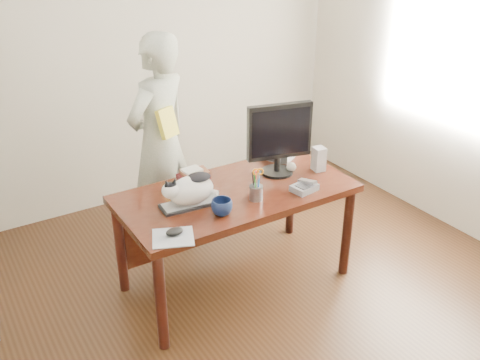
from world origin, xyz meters
name	(u,v)px	position (x,y,z in m)	size (l,w,h in m)	color
room	(293,136)	(0.00, 0.00, 1.35)	(4.50, 4.50, 4.50)	black
desk	(230,205)	(0.00, 0.68, 0.60)	(1.60, 0.80, 0.75)	black
keyboard	(192,203)	(-0.35, 0.58, 0.76)	(0.42, 0.19, 0.02)	black
cat	(189,189)	(-0.36, 0.58, 0.87)	(0.40, 0.21, 0.23)	white
monitor	(279,136)	(0.39, 0.66, 1.05)	(0.47, 0.28, 0.53)	black
pen_cup	(256,191)	(0.04, 0.42, 0.81)	(0.11, 0.11, 0.23)	gray
mousepad	(173,237)	(-0.62, 0.29, 0.75)	(0.30, 0.29, 0.01)	#AEB3BA
mouse	(174,232)	(-0.60, 0.31, 0.77)	(0.13, 0.11, 0.04)	black
coffee_mug	(222,207)	(-0.25, 0.37, 0.80)	(0.13, 0.13, 0.10)	#0E1838
phone	(305,187)	(0.39, 0.35, 0.78)	(0.19, 0.16, 0.08)	slate
speaker	(319,159)	(0.68, 0.56, 0.84)	(0.09, 0.10, 0.18)	#A1A1A3
baseball	(291,167)	(0.50, 0.65, 0.78)	(0.07, 0.07, 0.07)	silver
book_stack	(194,174)	(-0.16, 0.92, 0.78)	(0.21, 0.16, 0.08)	#4A1317
calculator	(278,154)	(0.56, 0.89, 0.78)	(0.26, 0.28, 0.07)	slate
person	(160,141)	(-0.16, 1.48, 0.85)	(0.62, 0.40, 1.69)	silver
held_book	(167,123)	(-0.16, 1.31, 1.05)	(0.18, 0.15, 0.22)	yellow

